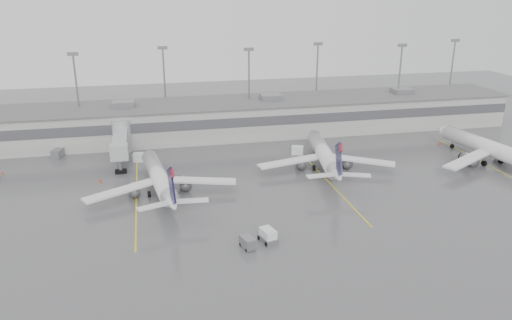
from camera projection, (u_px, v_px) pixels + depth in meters
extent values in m
plane|color=#4D4D4F|center=(266.00, 253.00, 68.24)|extent=(260.00, 260.00, 0.00)
cube|color=#9B9B96|center=(210.00, 119.00, 120.36)|extent=(150.00, 16.00, 8.00)
cube|color=#47474C|center=(215.00, 124.00, 112.61)|extent=(150.00, 0.15, 2.20)
cube|color=#606060|center=(210.00, 103.00, 119.02)|extent=(152.00, 17.00, 0.30)
cube|color=slate|center=(402.00, 91.00, 128.90)|extent=(5.00, 4.00, 1.30)
cylinder|color=gray|center=(78.00, 99.00, 114.14)|extent=(0.44, 0.44, 20.00)
cube|color=slate|center=(73.00, 54.00, 110.75)|extent=(2.40, 0.50, 0.80)
cylinder|color=gray|center=(165.00, 89.00, 125.10)|extent=(0.44, 0.44, 20.00)
cube|color=slate|center=(162.00, 48.00, 121.72)|extent=(2.40, 0.50, 0.80)
cylinder|color=gray|center=(249.00, 92.00, 122.24)|extent=(0.44, 0.44, 20.00)
cube|color=slate|center=(249.00, 49.00, 118.86)|extent=(2.40, 0.50, 0.80)
cylinder|color=gray|center=(317.00, 83.00, 133.20)|extent=(0.44, 0.44, 20.00)
cube|color=slate|center=(318.00, 44.00, 129.82)|extent=(2.40, 0.50, 0.80)
cylinder|color=gray|center=(399.00, 85.00, 130.34)|extent=(0.44, 0.44, 20.00)
cube|color=slate|center=(402.00, 45.00, 126.96)|extent=(2.40, 0.50, 0.80)
cylinder|color=gray|center=(451.00, 77.00, 141.30)|extent=(0.44, 0.44, 20.00)
cube|color=slate|center=(455.00, 40.00, 137.92)|extent=(2.40, 0.50, 0.80)
cylinder|color=#9A9D9F|center=(122.00, 136.00, 109.00)|extent=(4.00, 4.00, 7.00)
cube|color=#9A9D9F|center=(120.00, 141.00, 102.75)|extent=(2.80, 13.00, 2.60)
cube|color=#9A9D9F|center=(119.00, 152.00, 95.84)|extent=(3.40, 2.40, 3.00)
cylinder|color=gray|center=(120.00, 166.00, 96.80)|extent=(0.70, 0.70, 2.80)
cube|color=black|center=(121.00, 171.00, 97.15)|extent=(2.20, 1.20, 0.70)
cube|color=yellow|center=(136.00, 196.00, 86.81)|extent=(0.25, 40.00, 0.01)
cube|color=yellow|center=(327.00, 180.00, 93.90)|extent=(0.25, 40.00, 0.01)
cube|color=yellow|center=(490.00, 166.00, 100.99)|extent=(0.25, 40.00, 0.01)
cylinder|color=white|center=(158.00, 176.00, 87.81)|extent=(5.63, 21.61, 2.92)
cone|color=white|center=(148.00, 155.00, 98.52)|extent=(3.24, 3.08, 2.92)
cone|color=white|center=(172.00, 202.00, 76.18)|extent=(3.52, 5.20, 2.92)
cube|color=white|center=(121.00, 191.00, 83.47)|extent=(12.52, 7.70, 0.34)
cube|color=white|center=(200.00, 180.00, 87.82)|extent=(12.90, 4.82, 0.34)
cube|color=black|center=(172.00, 186.00, 74.82)|extent=(0.99, 5.47, 6.36)
cube|color=maroon|center=(172.00, 173.00, 72.85)|extent=(0.54, 1.99, 1.85)
cylinder|color=black|center=(152.00, 172.00, 96.40)|extent=(0.45, 0.91, 0.88)
cylinder|color=black|center=(149.00, 194.00, 86.22)|extent=(0.57, 1.12, 1.07)
cylinder|color=black|center=(173.00, 191.00, 87.52)|extent=(0.57, 1.12, 1.07)
cylinder|color=white|center=(323.00, 152.00, 99.81)|extent=(6.49, 22.22, 3.00)
cone|color=white|center=(313.00, 135.00, 111.50)|extent=(3.41, 3.25, 3.00)
cone|color=white|center=(337.00, 174.00, 87.14)|extent=(3.77, 5.42, 3.00)
cube|color=white|center=(290.00, 162.00, 97.07)|extent=(13.26, 4.56, 0.35)
cube|color=white|center=(361.00, 160.00, 97.81)|extent=(12.76, 8.27, 0.35)
cube|color=black|center=(339.00, 160.00, 85.71)|extent=(1.20, 5.61, 6.55)
cube|color=maroon|center=(341.00, 148.00, 83.62)|extent=(0.62, 2.05, 1.90)
cylinder|color=black|center=(315.00, 150.00, 109.14)|extent=(0.49, 0.95, 0.90)
cylinder|color=black|center=(314.00, 168.00, 98.63)|extent=(0.62, 1.16, 1.10)
cylinder|color=black|center=(335.00, 167.00, 98.85)|extent=(0.62, 1.16, 1.10)
cylinder|color=white|center=(487.00, 147.00, 102.69)|extent=(6.67, 23.59, 3.19)
cone|color=white|center=(443.00, 130.00, 114.28)|extent=(3.60, 3.42, 3.19)
cube|color=white|center=(468.00, 159.00, 97.83)|extent=(13.58, 8.67, 0.37)
cylinder|color=black|center=(452.00, 146.00, 112.00)|extent=(0.51, 1.00, 0.96)
cylinder|color=black|center=(484.00, 163.00, 100.92)|extent=(0.65, 1.23, 1.17)
cylinder|color=black|center=(501.00, 161.00, 102.44)|extent=(0.65, 1.23, 1.17)
cube|color=white|center=(268.00, 235.00, 71.05)|extent=(2.27, 2.94, 1.94)
cube|color=slate|center=(268.00, 239.00, 71.25)|extent=(2.60, 3.41, 0.76)
cylinder|color=black|center=(259.00, 238.00, 71.78)|extent=(0.40, 0.65, 0.60)
cylinder|color=black|center=(269.00, 235.00, 72.55)|extent=(0.40, 0.65, 0.60)
cylinder|color=black|center=(266.00, 244.00, 69.99)|extent=(0.40, 0.65, 0.60)
cylinder|color=black|center=(277.00, 241.00, 70.77)|extent=(0.40, 0.65, 0.60)
cube|color=slate|center=(248.00, 242.00, 69.33)|extent=(2.12, 2.87, 1.56)
cylinder|color=black|center=(241.00, 244.00, 70.00)|extent=(0.34, 0.55, 0.51)
cylinder|color=black|center=(255.00, 248.00, 69.06)|extent=(0.34, 0.55, 0.51)
cube|color=white|center=(140.00, 157.00, 103.49)|extent=(2.79, 2.13, 1.77)
cube|color=white|center=(297.00, 150.00, 107.96)|extent=(2.89, 2.38, 1.76)
cube|color=slate|center=(58.00, 153.00, 105.84)|extent=(2.51, 3.24, 1.79)
cone|color=red|center=(3.00, 172.00, 96.74)|extent=(0.39, 0.39, 0.62)
cone|color=red|center=(100.00, 180.00, 92.59)|extent=(0.49, 0.49, 0.78)
cone|color=red|center=(287.00, 161.00, 102.91)|extent=(0.38, 0.38, 0.61)
cone|color=red|center=(439.00, 143.00, 114.59)|extent=(0.50, 0.50, 0.79)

